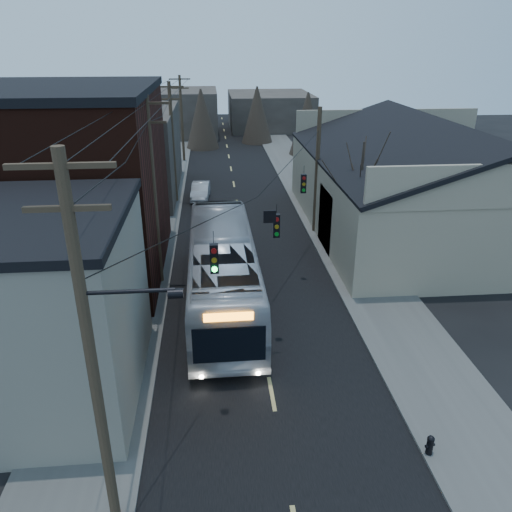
# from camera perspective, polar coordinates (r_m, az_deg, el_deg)

# --- Properties ---
(road_surface) EXTENTS (9.00, 110.00, 0.02)m
(road_surface) POSITION_cam_1_polar(r_m,az_deg,el_deg) (39.29, -1.99, 5.13)
(road_surface) COLOR black
(road_surface) RESTS_ON ground
(sidewalk_left) EXTENTS (4.00, 110.00, 0.12)m
(sidewalk_left) POSITION_cam_1_polar(r_m,az_deg,el_deg) (39.48, -11.48, 4.83)
(sidewalk_left) COLOR #474744
(sidewalk_left) RESTS_ON ground
(sidewalk_right) EXTENTS (4.00, 110.00, 0.12)m
(sidewalk_right) POSITION_cam_1_polar(r_m,az_deg,el_deg) (40.13, 7.36, 5.42)
(sidewalk_right) COLOR #474744
(sidewalk_right) RESTS_ON ground
(building_clapboard) EXTENTS (8.00, 8.00, 7.00)m
(building_clapboard) POSITION_cam_1_polar(r_m,az_deg,el_deg) (19.81, -25.39, -5.75)
(building_clapboard) COLOR gray
(building_clapboard) RESTS_ON ground
(building_brick) EXTENTS (10.00, 12.00, 10.00)m
(building_brick) POSITION_cam_1_polar(r_m,az_deg,el_deg) (29.34, -21.00, 7.32)
(building_brick) COLOR black
(building_brick) RESTS_ON ground
(building_left_far) EXTENTS (9.00, 14.00, 7.00)m
(building_left_far) POSITION_cam_1_polar(r_m,az_deg,el_deg) (44.77, -14.99, 11.29)
(building_left_far) COLOR #342E29
(building_left_far) RESTS_ON ground
(warehouse) EXTENTS (16.16, 20.60, 7.73)m
(warehouse) POSITION_cam_1_polar(r_m,az_deg,el_deg) (36.84, 19.22, 6.93)
(warehouse) COLOR gray
(warehouse) RESTS_ON ground
(building_far_left) EXTENTS (10.00, 12.00, 6.00)m
(building_far_left) POSITION_cam_1_polar(r_m,az_deg,el_deg) (72.94, -8.57, 15.90)
(building_far_left) COLOR #342E29
(building_far_left) RESTS_ON ground
(building_far_right) EXTENTS (12.00, 14.00, 5.00)m
(building_far_right) POSITION_cam_1_polar(r_m,az_deg,el_deg) (78.37, 1.57, 16.29)
(building_far_right) COLOR #342E29
(building_far_right) RESTS_ON ground
(bare_tree) EXTENTS (0.40, 0.40, 7.20)m
(bare_tree) POSITION_cam_1_polar(r_m,az_deg,el_deg) (29.84, 11.67, 5.86)
(bare_tree) COLOR black
(bare_tree) RESTS_ON ground
(utility_lines) EXTENTS (11.24, 45.28, 10.50)m
(utility_lines) POSITION_cam_1_polar(r_m,az_deg,el_deg) (32.26, -7.12, 9.99)
(utility_lines) COLOR #382B1E
(utility_lines) RESTS_ON ground
(bus) EXTENTS (3.29, 13.60, 3.78)m
(bus) POSITION_cam_1_polar(r_m,az_deg,el_deg) (24.82, -3.82, -1.63)
(bus) COLOR #ADB1B9
(bus) RESTS_ON ground
(parked_car) EXTENTS (1.69, 4.15, 1.34)m
(parked_car) POSITION_cam_1_polar(r_m,az_deg,el_deg) (42.62, -6.36, 7.41)
(parked_car) COLOR #ABADB3
(parked_car) RESTS_ON ground
(fire_hydrant) EXTENTS (0.34, 0.24, 0.71)m
(fire_hydrant) POSITION_cam_1_polar(r_m,az_deg,el_deg) (18.00, 19.28, -19.64)
(fire_hydrant) COLOR black
(fire_hydrant) RESTS_ON sidewalk_right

